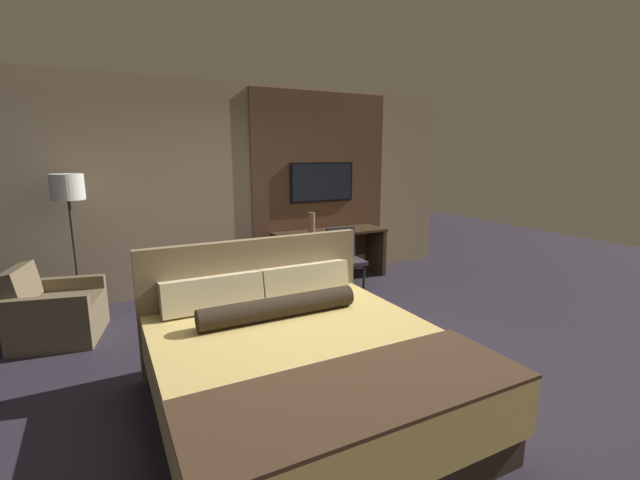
{
  "coord_description": "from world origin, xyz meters",
  "views": [
    {
      "loc": [
        -1.61,
        -3.21,
        1.87
      ],
      "look_at": [
        0.49,
        0.83,
        0.94
      ],
      "focal_mm": 24.0,
      "sensor_mm": 36.0,
      "label": 1
    }
  ],
  "objects_px": {
    "desk_chair": "(344,254)",
    "floor_lamp": "(69,199)",
    "armchair_by_window": "(56,314)",
    "tv": "(322,182)",
    "desk": "(329,246)",
    "vase_tall": "(312,223)",
    "bed": "(303,370)"
  },
  "relations": [
    {
      "from": "floor_lamp",
      "to": "desk",
      "type": "bearing_deg",
      "value": 1.93
    },
    {
      "from": "armchair_by_window",
      "to": "vase_tall",
      "type": "height_order",
      "value": "vase_tall"
    },
    {
      "from": "tv",
      "to": "armchair_by_window",
      "type": "distance_m",
      "value": 3.79
    },
    {
      "from": "desk",
      "to": "tv",
      "type": "xyz_separation_m",
      "value": [
        0.0,
        0.23,
        0.94
      ]
    },
    {
      "from": "bed",
      "to": "tv",
      "type": "bearing_deg",
      "value": 60.14
    },
    {
      "from": "desk",
      "to": "floor_lamp",
      "type": "relative_size",
      "value": 1.03
    },
    {
      "from": "desk_chair",
      "to": "floor_lamp",
      "type": "xyz_separation_m",
      "value": [
        -3.21,
        0.47,
        0.87
      ]
    },
    {
      "from": "tv",
      "to": "desk_chair",
      "type": "relative_size",
      "value": 1.21
    },
    {
      "from": "tv",
      "to": "vase_tall",
      "type": "xyz_separation_m",
      "value": [
        -0.34,
        -0.33,
        -0.55
      ]
    },
    {
      "from": "desk_chair",
      "to": "floor_lamp",
      "type": "bearing_deg",
      "value": 176.32
    },
    {
      "from": "floor_lamp",
      "to": "vase_tall",
      "type": "distance_m",
      "value": 3.0
    },
    {
      "from": "armchair_by_window",
      "to": "vase_tall",
      "type": "relative_size",
      "value": 3.11
    },
    {
      "from": "tv",
      "to": "bed",
      "type": "bearing_deg",
      "value": -119.86
    },
    {
      "from": "bed",
      "to": "vase_tall",
      "type": "height_order",
      "value": "bed"
    },
    {
      "from": "desk",
      "to": "desk_chair",
      "type": "xyz_separation_m",
      "value": [
        -0.09,
        -0.58,
        0.01
      ]
    },
    {
      "from": "desk_chair",
      "to": "vase_tall",
      "type": "bearing_deg",
      "value": 122.72
    },
    {
      "from": "tv",
      "to": "desk_chair",
      "type": "bearing_deg",
      "value": -96.24
    },
    {
      "from": "floor_lamp",
      "to": "bed",
      "type": "bearing_deg",
      "value": -62.36
    },
    {
      "from": "desk",
      "to": "tv",
      "type": "height_order",
      "value": "tv"
    },
    {
      "from": "desk",
      "to": "vase_tall",
      "type": "bearing_deg",
      "value": -163.1
    },
    {
      "from": "bed",
      "to": "desk_chair",
      "type": "distance_m",
      "value": 2.94
    },
    {
      "from": "desk",
      "to": "floor_lamp",
      "type": "bearing_deg",
      "value": -178.07
    },
    {
      "from": "armchair_by_window",
      "to": "floor_lamp",
      "type": "relative_size",
      "value": 0.57
    },
    {
      "from": "desk_chair",
      "to": "vase_tall",
      "type": "distance_m",
      "value": 0.66
    },
    {
      "from": "armchair_by_window",
      "to": "floor_lamp",
      "type": "distance_m",
      "value": 1.24
    },
    {
      "from": "bed",
      "to": "vase_tall",
      "type": "bearing_deg",
      "value": 62.46
    },
    {
      "from": "armchair_by_window",
      "to": "tv",
      "type": "bearing_deg",
      "value": -63.81
    },
    {
      "from": "floor_lamp",
      "to": "vase_tall",
      "type": "xyz_separation_m",
      "value": [
        2.96,
        0.01,
        -0.49
      ]
    },
    {
      "from": "desk",
      "to": "vase_tall",
      "type": "distance_m",
      "value": 0.53
    },
    {
      "from": "armchair_by_window",
      "to": "floor_lamp",
      "type": "xyz_separation_m",
      "value": [
        0.2,
        0.51,
        1.12
      ]
    },
    {
      "from": "desk",
      "to": "desk_chair",
      "type": "bearing_deg",
      "value": -98.71
    },
    {
      "from": "vase_tall",
      "to": "floor_lamp",
      "type": "bearing_deg",
      "value": -179.86
    }
  ]
}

